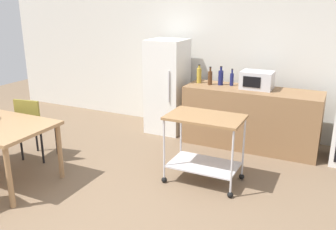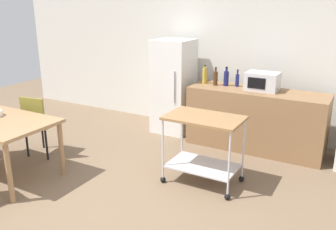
{
  "view_description": "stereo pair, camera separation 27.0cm",
  "coord_description": "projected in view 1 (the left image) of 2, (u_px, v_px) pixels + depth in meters",
  "views": [
    {
      "loc": [
        2.05,
        -2.67,
        2.16
      ],
      "look_at": [
        0.19,
        1.2,
        0.8
      ],
      "focal_mm": 39.03,
      "sensor_mm": 36.0,
      "label": 1
    },
    {
      "loc": [
        2.29,
        -2.55,
        2.16
      ],
      "look_at": [
        0.19,
        1.2,
        0.8
      ],
      "focal_mm": 39.03,
      "sensor_mm": 36.0,
      "label": 2
    }
  ],
  "objects": [
    {
      "name": "bottle_hot_sauce",
      "position": [
        232.0,
        79.0,
        5.58
      ],
      "size": [
        0.06,
        0.06,
        0.26
      ],
      "color": "navy",
      "rests_on": "kitchen_counter"
    },
    {
      "name": "kitchen_counter",
      "position": [
        251.0,
        118.0,
        5.52
      ],
      "size": [
        2.0,
        0.64,
        0.9
      ],
      "primitive_type": "cube",
      "color": "olive",
      "rests_on": "ground_plane"
    },
    {
      "name": "microwave",
      "position": [
        257.0,
        80.0,
        5.37
      ],
      "size": [
        0.46,
        0.35,
        0.26
      ],
      "color": "silver",
      "rests_on": "kitchen_counter"
    },
    {
      "name": "ground_plane",
      "position": [
        102.0,
        217.0,
        3.79
      ],
      "size": [
        12.0,
        12.0,
        0.0
      ],
      "primitive_type": "plane",
      "color": "brown"
    },
    {
      "name": "refrigerator",
      "position": [
        167.0,
        86.0,
        6.11
      ],
      "size": [
        0.6,
        0.63,
        1.55
      ],
      "color": "white",
      "rests_on": "ground_plane"
    },
    {
      "name": "bottle_vinegar",
      "position": [
        210.0,
        77.0,
        5.64
      ],
      "size": [
        0.07,
        0.07,
        0.28
      ],
      "color": "#4C2D19",
      "rests_on": "kitchen_counter"
    },
    {
      "name": "bottle_wine",
      "position": [
        199.0,
        75.0,
        5.75
      ],
      "size": [
        0.08,
        0.08,
        0.29
      ],
      "color": "gold",
      "rests_on": "kitchen_counter"
    },
    {
      "name": "back_wall",
      "position": [
        210.0,
        44.0,
        6.11
      ],
      "size": [
        8.4,
        0.12,
        2.9
      ],
      "primitive_type": "cube",
      "color": "silver",
      "rests_on": "ground_plane"
    },
    {
      "name": "chair_olive",
      "position": [
        34.0,
        124.0,
        5.04
      ],
      "size": [
        0.46,
        0.46,
        0.89
      ],
      "rotation": [
        0.0,
        0.0,
        3.3
      ],
      "color": "olive",
      "rests_on": "ground_plane"
    },
    {
      "name": "bottle_olive_oil",
      "position": [
        221.0,
        77.0,
        5.61
      ],
      "size": [
        0.08,
        0.08,
        0.29
      ],
      "color": "navy",
      "rests_on": "kitchen_counter"
    },
    {
      "name": "kitchen_cart",
      "position": [
        205.0,
        138.0,
        4.39
      ],
      "size": [
        0.91,
        0.57,
        0.85
      ],
      "color": "olive",
      "rests_on": "ground_plane"
    }
  ]
}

